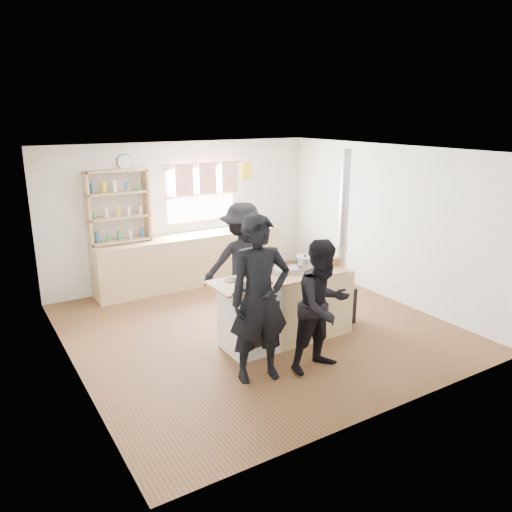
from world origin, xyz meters
name	(u,v)px	position (x,y,z in m)	size (l,w,h in m)	color
ground	(256,327)	(0.00, 0.00, -0.01)	(5.00, 5.00, 0.01)	brown
back_counter	(191,260)	(0.00, 2.22, 0.45)	(3.40, 0.55, 0.90)	tan
shelving_unit	(118,206)	(-1.20, 2.34, 1.51)	(1.00, 0.28, 1.20)	tan
thermos	(239,221)	(0.98, 2.22, 1.05)	(0.10, 0.10, 0.30)	silver
cooking_island	(287,307)	(0.14, -0.55, 0.47)	(1.97, 0.64, 0.93)	white
skillet_greens	(247,287)	(-0.60, -0.76, 0.96)	(0.35, 0.35, 0.05)	black
roast_tray	(286,270)	(0.15, -0.51, 0.97)	(0.39, 0.34, 0.07)	silver
stockpot_stove	(255,268)	(-0.23, -0.33, 1.01)	(0.24, 0.24, 0.19)	#B5B5B8
stockpot_counter	(305,263)	(0.47, -0.48, 1.02)	(0.27, 0.27, 0.20)	silver
bread_board	(332,263)	(0.87, -0.58, 0.98)	(0.33, 0.29, 0.12)	tan
flue_heater	(341,280)	(1.14, -0.47, 0.64)	(0.35, 0.35, 2.50)	black
person_near_left	(260,299)	(-0.71, -1.22, 0.97)	(0.71, 0.46, 1.94)	black
person_near_right	(323,306)	(0.04, -1.42, 0.80)	(0.78, 0.61, 1.60)	black
person_far	(243,263)	(-0.02, 0.35, 0.88)	(1.14, 0.65, 1.76)	black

